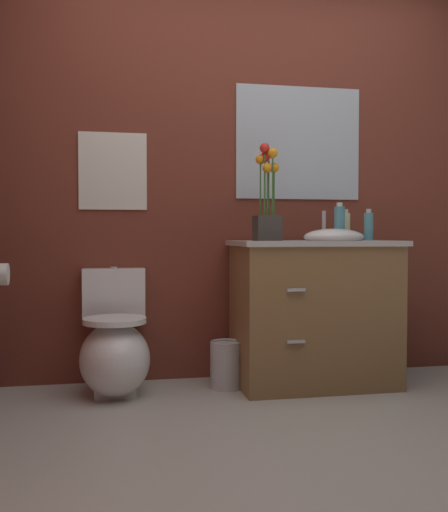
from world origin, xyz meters
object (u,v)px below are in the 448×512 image
Objects in this scene: flower_vase at (267,206)px; soap_bottle at (346,226)px; toilet at (115,350)px; wall_mirror at (298,143)px; trash_bin at (226,364)px; hand_wash_bottle at (339,223)px; wall_poster at (113,171)px; lotion_bottle at (369,226)px; vanity_cabinet at (314,311)px.

flower_vase is 0.55m from soap_bottle.
toilet is 1.68m from wall_mirror.
soap_bottle is at bearing 4.61° from trash_bin.
soap_bottle reaches higher than trash_bin.
hand_wash_bottle is 0.49× the size of wall_poster.
soap_bottle is 0.23× the size of wall_mirror.
flower_vase is (0.85, -0.07, 0.79)m from toilet.
hand_wash_bottle reaches higher than lotion_bottle.
trash_bin is at bearing -152.40° from wall_mirror.
trash_bin is at bearing 163.66° from flower_vase.
trash_bin is (-0.52, 0.02, -0.30)m from vanity_cabinet.
hand_wash_bottle is 0.60m from wall_mirror.
toilet is 0.67× the size of vanity_cabinet.
lotion_bottle is at bearing 5.81° from flower_vase.
wall_mirror is at bearing 137.22° from soap_bottle.
lotion_bottle is at bearing -37.93° from wall_mirror.
wall_mirror is (1.14, 0.27, 1.21)m from toilet.
soap_bottle is 0.11m from hand_wash_bottle.
vanity_cabinet is 1.06m from wall_mirror.
wall_poster is (-1.15, 0.29, 0.82)m from vanity_cabinet.
flower_vase is 0.93m from trash_bin.
trash_bin is 1.44m from wall_mirror.
trash_bin is at bearing 177.98° from hand_wash_bottle.
wall_poster reaches higher than flower_vase.
soap_bottle is 0.41× the size of wall_poster.
flower_vase reaches higher than lotion_bottle.
wall_mirror reaches higher than hand_wash_bottle.
vanity_cabinet is 2.26× the size of wall_poster.
vanity_cabinet is 0.60m from lotion_bottle.
hand_wash_bottle is 1.05m from trash_bin.
flower_vase is at bearing -171.85° from vanity_cabinet.
toilet is at bearing -90.00° from wall_poster.
hand_wash_bottle is 1.36m from wall_poster.
vanity_cabinet is 1.88× the size of flower_vase.
soap_bottle is 0.61m from wall_mirror.
wall_mirror is (-0.00, 0.29, 1.02)m from vanity_cabinet.
toilet is 1.64m from lotion_bottle.
hand_wash_bottle is (-0.19, -0.02, 0.02)m from lotion_bottle.
wall_mirror is (-0.15, 0.29, 0.50)m from hand_wash_bottle.
vanity_cabinet is at bearing -159.70° from soap_bottle.
wall_mirror reaches higher than soap_bottle.
lotion_bottle is 0.20m from hand_wash_bottle.
wall_mirror is at bearing 117.60° from hand_wash_bottle.
flower_vase is 0.61m from wall_mirror.
wall_poster reaches higher than lotion_bottle.
hand_wash_bottle is (0.15, -0.00, 0.51)m from vanity_cabinet.
lotion_bottle is (0.12, -0.06, -0.00)m from soap_bottle.
vanity_cabinet is at bearing -89.46° from wall_mirror.
wall_poster is at bearing 167.19° from hand_wash_bottle.
soap_bottle is at bearing -8.75° from wall_poster.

